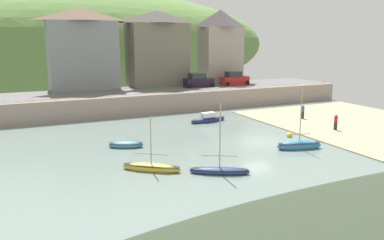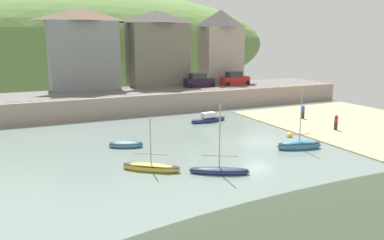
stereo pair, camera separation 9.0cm
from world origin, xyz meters
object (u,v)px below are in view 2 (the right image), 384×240
object	(u,v)px
waterfront_building_right	(221,45)
person_near_water	(303,111)
dinghy_open_wooden	(151,167)
person_on_slipway	(336,121)
waterfront_building_centre	(157,48)
fishing_boat_green	(208,119)
waterfront_building_left	(83,49)
sailboat_nearest_shore	(126,145)
parked_car_near_slipway	(199,81)
motorboat_with_cabin	(219,170)
mooring_buoy	(289,135)
sailboat_white_hull	(299,145)
parked_car_by_wall	(235,79)

from	to	relation	value
waterfront_building_right	person_near_water	distance (m)	20.40
dinghy_open_wooden	person_on_slipway	world-z (taller)	dinghy_open_wooden
person_on_slipway	person_near_water	distance (m)	5.84
waterfront_building_centre	fishing_boat_green	world-z (taller)	waterfront_building_centre
waterfront_building_left	fishing_boat_green	distance (m)	20.43
waterfront_building_centre	dinghy_open_wooden	world-z (taller)	waterfront_building_centre
sailboat_nearest_shore	parked_car_near_slipway	world-z (taller)	parked_car_near_slipway
motorboat_with_cabin	dinghy_open_wooden	xyz separation A→B (m)	(-4.06, 2.53, 0.01)
person_on_slipway	waterfront_building_centre	bearing A→B (deg)	111.48
waterfront_building_centre	sailboat_nearest_shore	size ratio (longest dim) A/B	3.37
fishing_boat_green	person_on_slipway	size ratio (longest dim) A/B	2.81
motorboat_with_cabin	mooring_buoy	world-z (taller)	motorboat_with_cabin
dinghy_open_wooden	person_on_slipway	xyz separation A→B (m)	(20.69, 3.69, 0.74)
waterfront_building_centre	person_near_water	bearing A→B (deg)	-61.16
person_on_slipway	waterfront_building_right	bearing A→B (deg)	88.96
dinghy_open_wooden	fishing_boat_green	world-z (taller)	dinghy_open_wooden
waterfront_building_right	sailboat_white_hull	distance (m)	30.70
waterfront_building_centre	sailboat_white_hull	distance (m)	29.64
person_near_water	motorboat_with_cabin	bearing A→B (deg)	-145.34
waterfront_building_right	mooring_buoy	bearing A→B (deg)	-103.96
motorboat_with_cabin	sailboat_nearest_shore	xyz separation A→B (m)	(-4.07, 9.12, -0.01)
person_near_water	mooring_buoy	world-z (taller)	person_near_water
sailboat_nearest_shore	parked_car_near_slipway	size ratio (longest dim) A/B	0.76
motorboat_with_cabin	dinghy_open_wooden	distance (m)	4.78
waterfront_building_left	waterfront_building_right	bearing A→B (deg)	0.00
dinghy_open_wooden	waterfront_building_right	bearing A→B (deg)	90.91
motorboat_with_cabin	person_on_slipway	bearing A→B (deg)	49.70
person_on_slipway	mooring_buoy	size ratio (longest dim) A/B	2.99
person_on_slipway	waterfront_building_left	bearing A→B (deg)	129.02
waterfront_building_left	parked_car_near_slipway	world-z (taller)	waterfront_building_left
dinghy_open_wooden	person_on_slipway	distance (m)	21.03
sailboat_nearest_shore	sailboat_white_hull	world-z (taller)	sailboat_white_hull
waterfront_building_left	parked_car_near_slipway	size ratio (longest dim) A/B	2.57
mooring_buoy	waterfront_building_left	bearing A→B (deg)	120.02
sailboat_nearest_shore	person_near_water	distance (m)	21.64
motorboat_with_cabin	parked_car_by_wall	bearing A→B (deg)	86.63
sailboat_white_hull	dinghy_open_wooden	size ratio (longest dim) A/B	1.33
waterfront_building_centre	dinghy_open_wooden	size ratio (longest dim) A/B	2.62
mooring_buoy	sailboat_white_hull	bearing A→B (deg)	-117.23
sailboat_white_hull	person_on_slipway	world-z (taller)	sailboat_white_hull
parked_car_near_slipway	mooring_buoy	world-z (taller)	parked_car_near_slipway
dinghy_open_wooden	parked_car_by_wall	world-z (taller)	parked_car_by_wall
dinghy_open_wooden	sailboat_white_hull	bearing A→B (deg)	37.49
motorboat_with_cabin	sailboat_white_hull	xyz separation A→B (m)	(9.02, 2.57, 0.08)
motorboat_with_cabin	parked_car_near_slipway	distance (m)	29.10
sailboat_nearest_shore	mooring_buoy	distance (m)	15.22
waterfront_building_centre	parked_car_near_slipway	world-z (taller)	waterfront_building_centre
waterfront_building_centre	sailboat_nearest_shore	bearing A→B (deg)	-116.26
fishing_boat_green	parked_car_by_wall	size ratio (longest dim) A/B	1.11
person_on_slipway	person_near_water	world-z (taller)	same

